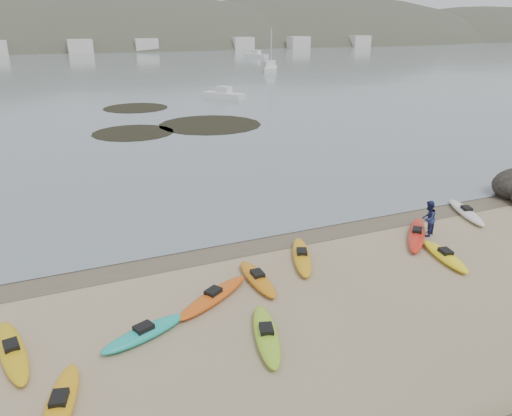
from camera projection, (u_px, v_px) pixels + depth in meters
name	position (u px, v px, depth m)	size (l,w,h in m)	color
ground	(256.00, 240.00, 22.07)	(600.00, 600.00, 0.00)	tan
wet_sand	(259.00, 242.00, 21.81)	(60.00, 60.00, 0.00)	brown
water	(41.00, 38.00, 279.22)	(1200.00, 1200.00, 0.00)	slate
kayaks	(291.00, 282.00, 18.16)	(22.08, 9.48, 0.34)	orange
person_east	(428.00, 219.00, 22.22)	(0.80, 0.62, 1.65)	navy
kelp_mats	(170.00, 122.00, 47.88)	(15.50, 20.60, 0.04)	black
moored_boats	(85.00, 73.00, 87.72)	(94.55, 73.68, 1.18)	silver
far_hills	(156.00, 85.00, 208.76)	(550.00, 135.00, 80.00)	#384235
far_town	(78.00, 46.00, 147.92)	(199.00, 5.00, 4.00)	beige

